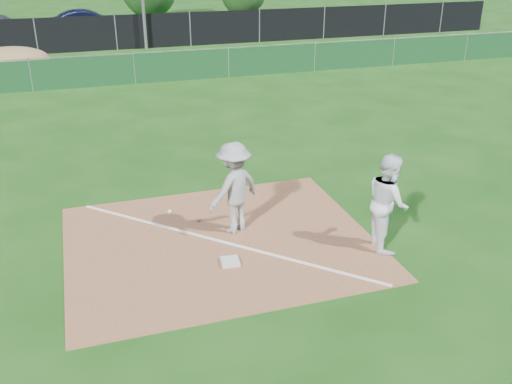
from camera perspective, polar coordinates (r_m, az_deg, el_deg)
ground at (r=19.72m, az=-10.21°, el=7.36°), size 90.00×90.00×0.00m
infield_dirt at (r=11.50m, az=-3.64°, el=-4.98°), size 6.00×5.00×0.02m
foul_line at (r=11.49m, az=-3.64°, el=-4.91°), size 5.01×5.01×0.01m
green_fence at (r=24.39m, az=-12.07°, el=11.91°), size 44.00×0.05×1.20m
dirt_mound at (r=27.84m, az=-23.40°, el=11.96°), size 3.38×2.60×1.17m
black_fence at (r=32.19m, az=-13.83°, el=15.22°), size 46.00×0.04×1.80m
parking_lot at (r=37.26m, az=-14.40°, el=14.93°), size 46.00×9.00×0.01m
first_base at (r=10.74m, az=-2.62°, el=-6.96°), size 0.37×0.37×0.07m
play_at_first at (r=11.49m, az=-2.21°, el=0.42°), size 2.09×1.20×1.91m
runner at (r=11.21m, az=13.06°, el=-0.95°), size 0.91×1.07×1.93m
car_mid at (r=37.56m, az=-16.44°, el=15.94°), size 4.62×1.95×1.48m
car_right at (r=36.73m, az=-5.65°, el=16.35°), size 4.35×2.77×1.17m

